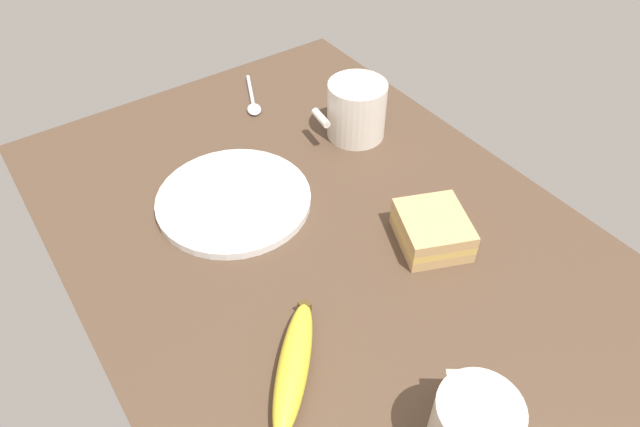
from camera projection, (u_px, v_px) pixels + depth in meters
The scene contains 6 objects.
tabletop at pixel (320, 234), 79.37cm from camera, with size 90.00×64.00×2.00cm, color #4C3828.
plate_of_food at pixel (234, 200), 82.08cm from camera, with size 22.15×22.15×1.20cm.
coffee_mug_milky at pixel (356, 109), 91.12cm from camera, with size 9.37×11.89×9.35cm.
sandwich_main at pixel (432, 230), 75.49cm from camera, with size 12.10×11.59×4.40cm.
banana at pixel (294, 365), 61.63cm from camera, with size 14.57×13.75×3.36cm.
spoon at pixel (253, 101), 100.74cm from camera, with size 12.35×6.64×0.80cm.
Camera 1 is at (-45.10, 31.47, 58.31)cm, focal length 32.14 mm.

